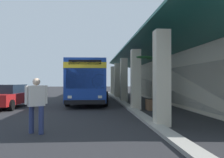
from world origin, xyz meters
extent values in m
plane|color=#262628|center=(0.00, 8.00, 0.00)|extent=(120.00, 120.00, 0.00)
cube|color=#9E998E|center=(1.06, 2.69, 0.06)|extent=(31.28, 0.50, 0.12)
cube|color=beige|center=(-9.37, 2.97, 1.79)|extent=(0.55, 0.55, 3.58)
cube|color=beige|center=(-4.15, 2.97, 1.79)|extent=(0.55, 0.55, 3.58)
cube|color=beige|center=(1.06, 2.97, 1.79)|extent=(0.55, 0.55, 3.58)
cube|color=beige|center=(6.27, 2.97, 1.79)|extent=(0.55, 0.55, 3.58)
cube|color=beige|center=(11.49, 2.97, 1.79)|extent=(0.55, 0.55, 3.58)
cube|color=#19594C|center=(1.06, 4.30, 3.93)|extent=(26.07, 3.16, 0.82)
cube|color=#19232D|center=(1.06, 5.94, 1.40)|extent=(21.90, 0.08, 2.40)
cube|color=#193D9E|center=(0.63, 0.11, 1.73)|extent=(11.07, 2.88, 2.75)
cube|color=yellow|center=(0.63, 0.11, 2.65)|extent=(11.09, 2.90, 0.36)
cube|color=#19232D|center=(0.33, 0.12, 1.95)|extent=(9.31, 2.86, 0.90)
cube|color=#19232D|center=(6.10, -0.05, 1.85)|extent=(0.13, 2.24, 1.20)
cube|color=black|center=(6.11, -0.05, 2.82)|extent=(0.12, 1.94, 0.28)
cube|color=black|center=(6.23, -0.06, 0.45)|extent=(0.27, 2.45, 0.24)
cube|color=silver|center=(6.18, 0.84, 0.75)|extent=(0.07, 0.24, 0.16)
cube|color=silver|center=(6.12, -0.95, 0.75)|extent=(0.07, 0.24, 0.16)
cube|color=silver|center=(-0.87, 0.16, 3.22)|extent=(2.45, 1.86, 0.24)
cylinder|color=black|center=(4.30, 1.28, 0.50)|extent=(1.00, 0.30, 1.00)
cylinder|color=black|center=(4.22, -1.27, 0.50)|extent=(1.00, 0.30, 1.00)
cylinder|color=black|center=(-2.41, 1.48, 0.50)|extent=(1.00, 0.30, 1.00)
cylinder|color=black|center=(-2.48, -1.07, 0.50)|extent=(1.00, 0.30, 1.00)
cube|color=maroon|center=(4.86, -4.99, 0.60)|extent=(4.50, 2.05, 0.66)
cube|color=#19232D|center=(4.67, -4.98, 1.20)|extent=(2.55, 1.73, 0.54)
cylinder|color=black|center=(6.41, -4.18, 0.32)|extent=(0.64, 0.22, 0.64)
cylinder|color=black|center=(3.42, -4.01, 0.32)|extent=(0.64, 0.22, 0.64)
cylinder|color=black|center=(3.32, -5.80, 0.32)|extent=(0.64, 0.22, 0.64)
cylinder|color=navy|center=(12.48, -1.22, 0.44)|extent=(0.16, 0.16, 0.88)
cylinder|color=navy|center=(12.29, -1.57, 0.44)|extent=(0.16, 0.16, 0.88)
cube|color=silver|center=(12.38, -1.40, 1.21)|extent=(0.47, 0.55, 0.66)
sphere|color=beige|center=(12.38, -1.40, 1.65)|extent=(0.24, 0.24, 0.24)
cylinder|color=silver|center=(12.25, -1.12, 1.24)|extent=(0.09, 0.09, 0.59)
cylinder|color=silver|center=(12.52, -1.68, 1.24)|extent=(0.09, 0.09, 0.59)
cube|color=brown|center=(6.61, 3.98, 0.31)|extent=(0.84, 0.84, 0.62)
cylinder|color=#332319|center=(6.61, 3.98, 0.63)|extent=(0.71, 0.71, 0.02)
cylinder|color=brown|center=(6.61, 3.98, 1.79)|extent=(0.16, 0.16, 2.34)
ellipsoid|color=#286B33|center=(7.07, 3.87, 3.11)|extent=(0.96, 0.42, 0.18)
ellipsoid|color=#286B33|center=(6.66, 4.34, 3.12)|extent=(0.30, 0.74, 0.16)
ellipsoid|color=#286B33|center=(6.19, 4.22, 3.04)|extent=(0.94, 0.66, 0.17)
ellipsoid|color=#286B33|center=(6.26, 3.85, 3.07)|extent=(0.78, 0.46, 0.17)
ellipsoid|color=#286B33|center=(6.64, 3.45, 3.09)|extent=(0.25, 1.06, 0.19)
camera|label=1|loc=(19.97, 0.39, 1.66)|focal=37.19mm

